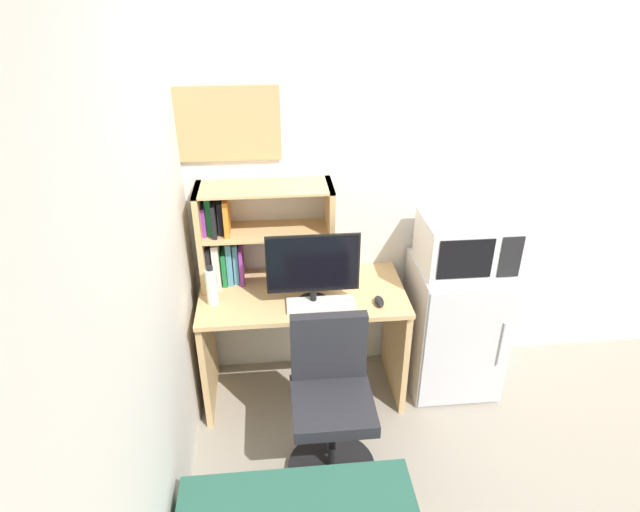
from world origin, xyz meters
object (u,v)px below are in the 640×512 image
object	(u,v)px
hutch_bookshelf	(245,235)
wall_corkboard	(216,124)
monitor	(313,267)
microwave	(466,243)
water_bottle	(212,286)
computer_mouse	(379,301)
mini_fridge	(454,326)
desk_chair	(331,408)
keyboard	(321,305)

from	to	relation	value
hutch_bookshelf	wall_corkboard	world-z (taller)	wall_corkboard
hutch_bookshelf	monitor	distance (m)	0.47
hutch_bookshelf	microwave	xyz separation A→B (m)	(1.27, -0.15, -0.04)
monitor	water_bottle	xyz separation A→B (m)	(-0.56, 0.05, -0.12)
monitor	water_bottle	distance (m)	0.58
microwave	monitor	bearing A→B (deg)	-171.45
hutch_bookshelf	computer_mouse	world-z (taller)	hutch_bookshelf
monitor	computer_mouse	size ratio (longest dim) A/B	4.82
computer_mouse	mini_fridge	bearing A→B (deg)	18.86
microwave	desk_chair	size ratio (longest dim) A/B	0.57
computer_mouse	water_bottle	bearing A→B (deg)	173.77
water_bottle	mini_fridge	xyz separation A→B (m)	(1.46, 0.08, -0.43)
water_bottle	microwave	world-z (taller)	microwave
monitor	keyboard	xyz separation A→B (m)	(0.04, -0.04, -0.22)
water_bottle	mini_fridge	size ratio (longest dim) A/B	0.28
monitor	keyboard	size ratio (longest dim) A/B	1.35
monitor	microwave	distance (m)	0.91
computer_mouse	keyboard	bearing A→B (deg)	177.88
microwave	desk_chair	distance (m)	1.22
computer_mouse	desk_chair	xyz separation A→B (m)	(-0.32, -0.42, -0.36)
wall_corkboard	hutch_bookshelf	bearing A→B (deg)	-43.81
wall_corkboard	mini_fridge	bearing A→B (deg)	-10.98
computer_mouse	monitor	bearing A→B (deg)	172.17
keyboard	desk_chair	xyz separation A→B (m)	(0.01, -0.44, -0.36)
hutch_bookshelf	desk_chair	size ratio (longest dim) A/B	0.86
hutch_bookshelf	mini_fridge	xyz separation A→B (m)	(1.27, -0.15, -0.63)
water_bottle	desk_chair	distance (m)	0.93
monitor	mini_fridge	distance (m)	1.07
monitor	wall_corkboard	distance (m)	0.94
mini_fridge	computer_mouse	bearing A→B (deg)	-161.14
hutch_bookshelf	water_bottle	size ratio (longest dim) A/B	3.24
hutch_bookshelf	desk_chair	xyz separation A→B (m)	(0.42, -0.76, -0.65)
computer_mouse	wall_corkboard	size ratio (longest dim) A/B	0.15
computer_mouse	desk_chair	size ratio (longest dim) A/B	0.12
computer_mouse	desk_chair	world-z (taller)	desk_chair
mini_fridge	microwave	distance (m)	0.59
hutch_bookshelf	wall_corkboard	size ratio (longest dim) A/B	1.09
keyboard	microwave	distance (m)	0.92
hutch_bookshelf	mini_fridge	distance (m)	1.43
hutch_bookshelf	keyboard	bearing A→B (deg)	-38.48
water_bottle	mini_fridge	bearing A→B (deg)	3.20
water_bottle	computer_mouse	bearing A→B (deg)	-6.23
computer_mouse	microwave	size ratio (longest dim) A/B	0.21
wall_corkboard	monitor	bearing A→B (deg)	-39.40
desk_chair	monitor	bearing A→B (deg)	95.88
hutch_bookshelf	computer_mouse	size ratio (longest dim) A/B	7.22
keyboard	mini_fridge	bearing A→B (deg)	11.20
microwave	keyboard	bearing A→B (deg)	-168.61
water_bottle	desk_chair	bearing A→B (deg)	-40.72
keyboard	microwave	xyz separation A→B (m)	(0.86, 0.17, 0.26)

